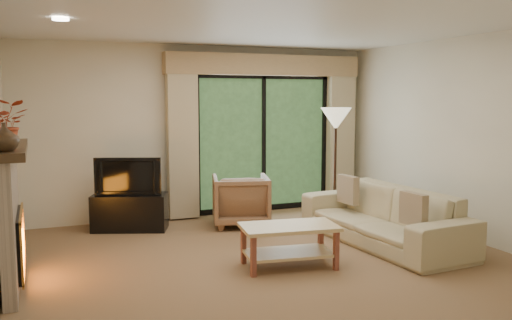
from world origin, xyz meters
name	(u,v)px	position (x,y,z in m)	size (l,w,h in m)	color
floor	(266,259)	(0.00, 0.00, 0.00)	(5.50, 5.50, 0.00)	brown
ceiling	(266,25)	(0.00, 0.00, 2.60)	(5.50, 5.50, 0.00)	silver
wall_back	(202,132)	(0.00, 2.50, 1.30)	(5.00, 5.00, 0.00)	beige
wall_front	(410,175)	(0.00, -2.50, 1.30)	(5.00, 5.00, 0.00)	beige
wall_right	(461,138)	(2.75, 0.00, 1.30)	(5.00, 5.00, 0.00)	beige
fireplace	(10,215)	(-2.63, 0.20, 0.69)	(0.24, 1.70, 1.37)	gray
sliding_door	(263,143)	(1.00, 2.45, 1.10)	(2.26, 0.10, 2.16)	black
curtain_left	(182,139)	(-0.35, 2.34, 1.20)	(0.45, 0.18, 2.35)	tan
curtain_right	(340,135)	(2.35, 2.34, 1.20)	(0.45, 0.18, 2.35)	tan
cornice	(266,65)	(1.00, 2.36, 2.32)	(3.20, 0.24, 0.32)	#A18158
media_console	(130,212)	(-1.20, 1.95, 0.25)	(1.00, 0.45, 0.50)	black
tv	(129,176)	(-1.20, 1.95, 0.76)	(0.90, 0.12, 0.52)	black
armchair	(241,200)	(0.30, 1.63, 0.36)	(0.78, 0.80, 0.73)	brown
sofa	(383,216)	(1.61, 0.05, 0.35)	(2.39, 0.93, 0.70)	tan
pillow_near	(413,209)	(1.53, -0.64, 0.58)	(0.10, 0.37, 0.37)	brown
pillow_far	(348,189)	(1.53, 0.74, 0.58)	(0.10, 0.38, 0.38)	brown
coffee_table	(289,246)	(0.12, -0.35, 0.23)	(1.03, 0.56, 0.46)	tan
floor_lamp	(335,165)	(1.71, 1.40, 0.84)	(0.45, 0.45, 1.67)	beige
vase	(4,137)	(-2.61, -0.43, 1.49)	(0.23, 0.23, 0.25)	#362617
branches	(6,124)	(-2.61, -0.10, 1.59)	(0.39, 0.34, 0.44)	#A84024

